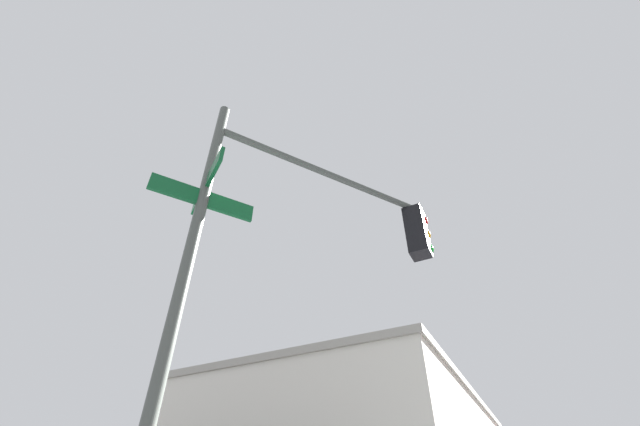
% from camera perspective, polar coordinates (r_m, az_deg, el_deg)
% --- Properties ---
extents(traffic_signal_near, '(2.25, 3.26, 5.90)m').
position_cam_1_polar(traffic_signal_near, '(4.57, -0.44, -5.39)').
color(traffic_signal_near, '#474C47').
rests_on(traffic_signal_near, ground_plane).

